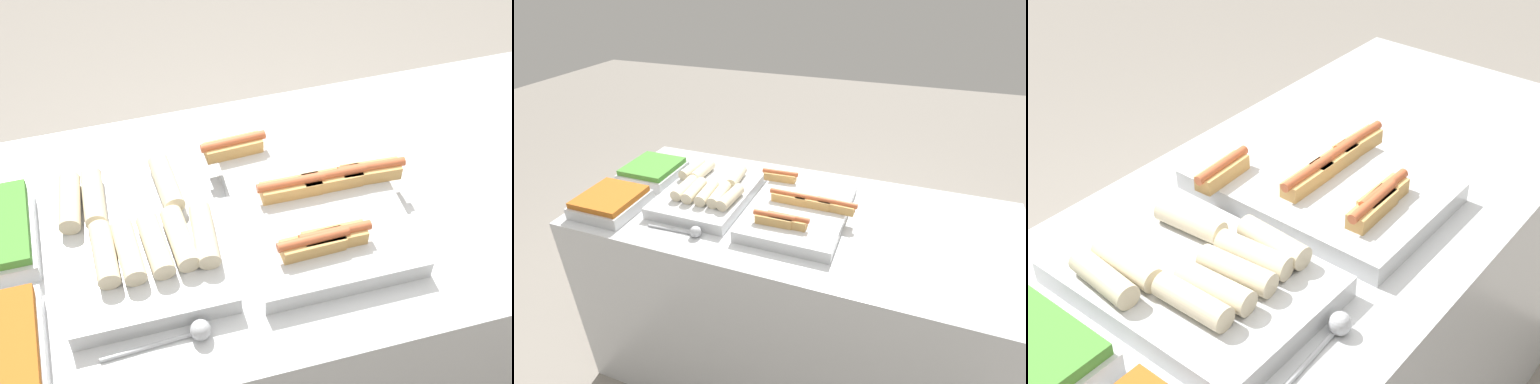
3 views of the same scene
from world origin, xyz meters
TOP-DOWN VIEW (x-y plane):
  - counter at (0.00, 0.00)m, footprint 1.82×0.83m
  - tray_hotdogs at (0.02, -0.00)m, footprint 0.46×0.55m
  - tray_wraps at (-0.39, -0.01)m, footprint 0.36×0.51m
  - serving_spoon_near at (-0.33, -0.29)m, footprint 0.23×0.04m

SIDE VIEW (x-z plane):
  - counter at x=0.00m, z-range 0.00..0.94m
  - serving_spoon_near at x=-0.33m, z-range 0.94..0.98m
  - tray_hotdogs at x=0.02m, z-range 0.92..1.02m
  - tray_wraps at x=-0.39m, z-range 0.93..1.03m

